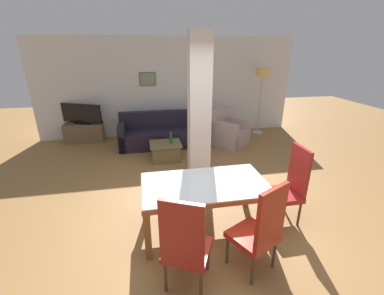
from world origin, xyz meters
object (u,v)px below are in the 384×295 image
dining_chair_near_right (261,229)px  floor_lamp (262,79)px  dining_table (205,193)px  tv_stand (85,133)px  sofa (162,134)px  tv_screen (82,114)px  coffee_table (166,151)px  dining_chair_near_left (185,244)px  dining_chair_head_right (290,184)px  bottle (171,139)px  armchair (228,133)px

dining_chair_near_right → floor_lamp: floor_lamp is taller
dining_table → tv_stand: 4.76m
floor_lamp → sofa: bearing=-170.6°
tv_screen → coffee_table: bearing=165.9°
dining_chair_near_right → dining_chair_near_left: bearing=157.8°
dining_table → dining_chair_head_right: size_ratio=1.47×
dining_chair_near_right → tv_screen: bearing=92.4°
dining_chair_near_left → floor_lamp: 5.81m
sofa → bottle: sofa is taller
dining_chair_near_right → armchair: size_ratio=0.98×
floor_lamp → tv_stand: bearing=178.2°
tv_screen → floor_lamp: size_ratio=0.57×
dining_table → coffee_table: (-0.31, 2.50, -0.38)m
dining_chair_near_right → floor_lamp: 5.36m
dining_table → dining_chair_near_right: (0.42, -0.83, -0.00)m
dining_chair_near_right → bottle: 3.37m
bottle → dining_chair_near_left: bearing=-93.9°
dining_chair_near_left → dining_table: bearing=90.0°
dining_chair_near_left → sofa: bearing=113.6°
dining_chair_near_left → coffee_table: dining_chair_near_left is taller
dining_chair_near_left → tv_screen: bearing=136.1°
bottle → tv_screen: bearing=143.0°
tv_stand → dining_chair_head_right: bearing=-48.7°
dining_chair_head_right → armchair: (0.15, 3.25, -0.28)m
armchair → bottle: 1.78m
dining_chair_near_right → coffee_table: (-0.73, 3.33, -0.38)m
dining_chair_head_right → sofa: bearing=24.2°
armchair → tv_screen: 3.89m
dining_chair_head_right → tv_screen: size_ratio=1.08×
dining_chair_near_right → bottle: size_ratio=4.42×
armchair → coffee_table: (-1.71, -0.76, -0.10)m
bottle → tv_stand: (-2.18, 1.64, -0.25)m
dining_chair_near_right → dining_chair_head_right: bearing=18.0°
sofa → bottle: size_ratio=8.33×
dining_chair_near_right → floor_lamp: (2.16, 4.80, 1.01)m
sofa → floor_lamp: bearing=-170.6°
bottle → coffee_table: bearing=173.6°
dining_chair_head_right → tv_stand: (-3.62, 4.12, -0.33)m
tv_screen → floor_lamp: 5.01m
dining_chair_head_right → floor_lamp: (1.32, 3.97, 1.01)m
floor_lamp → tv_screen: bearing=178.2°
dining_chair_near_left → coffee_table: 3.42m
dining_chair_head_right → tv_stand: bearing=41.3°
coffee_table → tv_screen: tv_screen is taller
sofa → coffee_table: (0.00, -0.99, -0.08)m
dining_chair_near_right → sofa: dining_chair_near_right is taller
tv_stand → coffee_table: bearing=-38.4°
floor_lamp → dining_table: bearing=-123.0°
dining_table → dining_chair_head_right: dining_chair_head_right is taller
tv_screen → armchair: bearing=-168.7°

